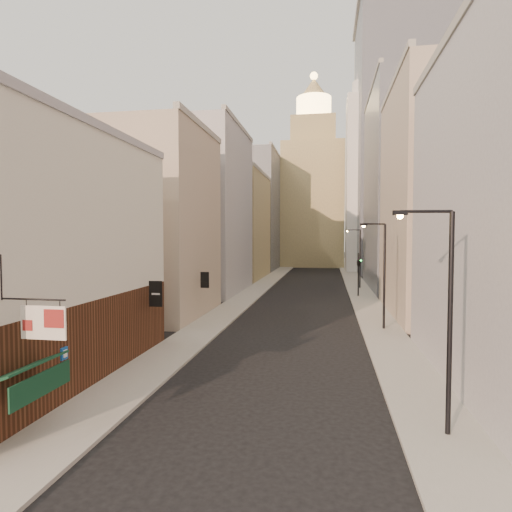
{
  "coord_description": "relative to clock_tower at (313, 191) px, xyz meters",
  "views": [
    {
      "loc": [
        2.56,
        -9.35,
        6.94
      ],
      "look_at": [
        -2.4,
        19.96,
        5.57
      ],
      "focal_mm": 30.0,
      "sensor_mm": 36.0,
      "label": 1
    }
  ],
  "objects": [
    {
      "name": "left_bldg_grey",
      "position": [
        -11.0,
        -50.0,
        -7.63
      ],
      "size": [
        8.0,
        16.0,
        20.0
      ],
      "primitive_type": "cube",
      "color": "#97979C",
      "rests_on": "ground"
    },
    {
      "name": "traffic_light_right",
      "position": [
        6.97,
        -51.72,
        -13.82
      ],
      "size": [
        0.63,
        0.6,
        5.0
      ],
      "rotation": [
        0.0,
        0.0,
        3.2
      ],
      "color": "black",
      "rests_on": "ground"
    },
    {
      "name": "right_bldg_beige",
      "position": [
        13.0,
        -62.0,
        -7.63
      ],
      "size": [
        8.0,
        16.0,
        20.0
      ],
      "primitive_type": "cube",
      "color": "tan",
      "rests_on": "ground"
    },
    {
      "name": "left_bldg_wingrid",
      "position": [
        -11.0,
        -12.0,
        -5.63
      ],
      "size": [
        8.0,
        20.0,
        24.0
      ],
      "primitive_type": "cube",
      "color": "gray",
      "rests_on": "ground"
    },
    {
      "name": "near_building_left",
      "position": [
        -9.99,
        -83.0,
        -11.61
      ],
      "size": [
        8.3,
        23.04,
        12.3
      ],
      "color": "#512C1A",
      "rests_on": "ground"
    },
    {
      "name": "highrise",
      "position": [
        19.0,
        -14.0,
        8.02
      ],
      "size": [
        21.0,
        23.0,
        51.2
      ],
      "color": "gray",
      "rests_on": "ground"
    },
    {
      "name": "right_bldg_wingrid",
      "position": [
        13.0,
        -42.0,
        -4.63
      ],
      "size": [
        8.0,
        20.0,
        26.0
      ],
      "primitive_type": "cube",
      "color": "gray",
      "rests_on": "ground"
    },
    {
      "name": "left_bldg_tan",
      "position": [
        -11.0,
        -32.0,
        -9.13
      ],
      "size": [
        8.0,
        18.0,
        17.0
      ],
      "primitive_type": "cube",
      "color": "#92835B",
      "rests_on": "ground"
    },
    {
      "name": "streetlamp_near",
      "position": [
        7.47,
        -86.07,
        -13.16
      ],
      "size": [
        2.05,
        0.41,
        7.83
      ],
      "rotation": [
        0.0,
        0.0,
        0.12
      ],
      "color": "black",
      "rests_on": "ground"
    },
    {
      "name": "sidewalk_right",
      "position": [
        7.5,
        -37.0,
        -17.56
      ],
      "size": [
        3.0,
        140.0,
        0.15
      ],
      "primitive_type": "cube",
      "color": "gray",
      "rests_on": "ground"
    },
    {
      "name": "clock_tower",
      "position": [
        0.0,
        0.0,
        0.0
      ],
      "size": [
        14.0,
        14.0,
        44.9
      ],
      "color": "#92835B",
      "rests_on": "ground"
    },
    {
      "name": "left_bldg_beige",
      "position": [
        -11.0,
        -66.0,
        -9.63
      ],
      "size": [
        8.0,
        12.0,
        16.0
      ],
      "primitive_type": "cube",
      "color": "tan",
      "rests_on": "ground"
    },
    {
      "name": "streetlamp_far",
      "position": [
        7.53,
        -43.61,
        -13.16
      ],
      "size": [
        2.03,
        0.61,
        7.84
      ],
      "rotation": [
        0.0,
        0.0,
        -0.22
      ],
      "color": "black",
      "rests_on": "ground"
    },
    {
      "name": "white_tower",
      "position": [
        11.0,
        -14.0,
        0.97
      ],
      "size": [
        8.0,
        8.0,
        41.5
      ],
      "color": "silver",
      "rests_on": "ground"
    },
    {
      "name": "sidewalk_left",
      "position": [
        -5.5,
        -37.0,
        -17.56
      ],
      "size": [
        3.0,
        140.0,
        0.15
      ],
      "primitive_type": "cube",
      "color": "gray",
      "rests_on": "ground"
    },
    {
      "name": "streetlamp_mid",
      "position": [
        7.46,
        -69.07,
        -13.13
      ],
      "size": [
        1.92,
        1.0,
        7.88
      ],
      "rotation": [
        0.0,
        0.0,
        0.43
      ],
      "color": "black",
      "rests_on": "ground"
    }
  ]
}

